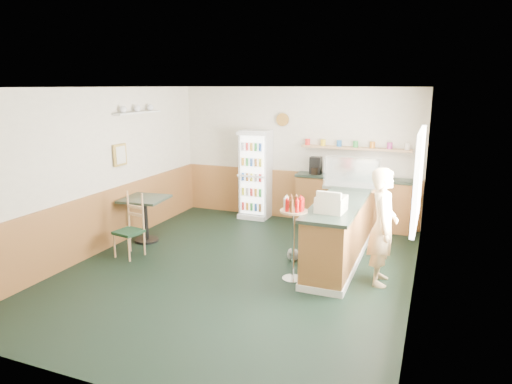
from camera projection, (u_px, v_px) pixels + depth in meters
The scene contains 13 objects.
ground at pixel (238, 269), 6.93m from camera, with size 6.00×6.00×0.00m, color black.
room_envelope at pixel (243, 162), 7.33m from camera, with size 5.04×6.02×2.72m.
service_counter at pixel (342, 230), 7.31m from camera, with size 0.68×3.01×1.01m.
back_counter at pixel (352, 200), 8.91m from camera, with size 2.24×0.42×1.69m.
drinks_fridge at pixel (255, 175), 9.49m from camera, with size 0.61×0.52×1.84m.
display_case at pixel (352, 173), 7.75m from camera, with size 0.91×0.48×0.52m.
cash_register at pixel (331, 204), 6.33m from camera, with size 0.38×0.40×0.22m, color beige.
shopkeeper at pixel (383, 227), 6.28m from camera, with size 0.55×0.40×1.65m, color tan.
condiment_stand at pixel (294, 224), 6.38m from camera, with size 0.39×0.39×1.21m.
newspaper_rack at pixel (325, 220), 7.69m from camera, with size 0.09×0.47×0.55m.
cafe_table at pixel (145, 211), 8.06m from camera, with size 0.80×0.80×0.80m.
cafe_chair at pixel (131, 223), 7.42m from camera, with size 0.45×0.45×1.04m.
dog_doorstop at pixel (293, 254), 7.24m from camera, with size 0.19×0.25×0.23m.
Camera 1 is at (2.64, -5.92, 2.72)m, focal length 32.00 mm.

